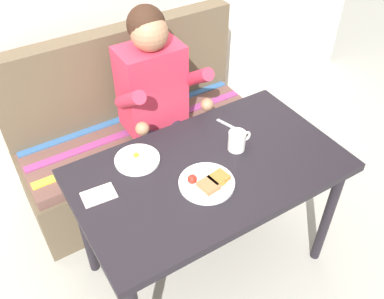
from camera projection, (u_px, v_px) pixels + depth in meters
ground_plane at (206, 261)px, 2.33m from camera, size 8.00×8.00×0.00m
table at (209, 180)px, 1.90m from camera, size 1.20×0.70×0.73m
couch at (140, 140)px, 2.60m from camera, size 1.44×0.56×1.00m
person at (158, 96)px, 2.24m from camera, size 0.45×0.61×1.21m
plate_breakfast at (208, 183)px, 1.76m from camera, size 0.24×0.24×0.05m
plate_eggs at (137, 159)px, 1.87m from camera, size 0.20×0.20×0.04m
coffee_mug at (237, 140)px, 1.91m from camera, size 0.12×0.08×0.09m
napkin at (99, 195)px, 1.72m from camera, size 0.14×0.10×0.01m
fork at (231, 126)px, 2.06m from camera, size 0.06×0.17×0.00m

